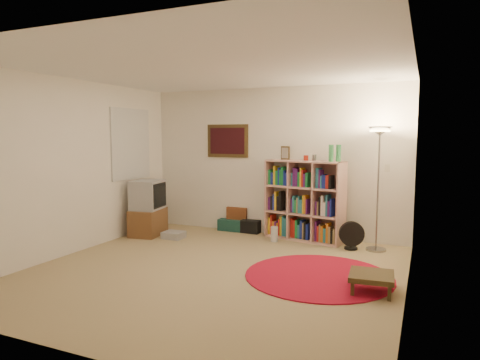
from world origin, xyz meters
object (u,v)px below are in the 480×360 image
Objects in this scene: tv_stand at (148,209)px; floor_lamp at (379,148)px; bookshelf at (303,202)px; floor_fan at (351,236)px; side_table at (372,277)px; suitcase at (238,224)px.

floor_lamp is at bearing -0.83° from tv_stand.
floor_fan is at bearing -8.86° from bookshelf.
bookshelf is 3.66× the size of floor_fan.
tv_stand is (-3.34, -0.42, 0.24)m from floor_fan.
floor_lamp is 3.65× the size of side_table.
floor_lamp is at bearing -10.55° from suitcase.
tv_stand is at bearing -151.47° from bookshelf.
bookshelf is 1.66× the size of tv_stand.
floor_lamp is at bearing 94.43° from side_table.
tv_stand is (-2.51, -0.74, -0.18)m from bookshelf.
floor_lamp reaches higher than tv_stand.
bookshelf is 2.63m from tv_stand.
floor_fan is at bearing -14.81° from suitcase.
tv_stand is at bearing 161.52° from side_table.
suitcase is at bearing 143.72° from floor_fan.
floor_lamp is 4.29× the size of floor_fan.
floor_lamp reaches higher than side_table.
floor_fan is 2.16m from suitcase.
bookshelf is 2.47× the size of suitcase.
floor_fan is 0.45× the size of tv_stand.
bookshelf reaches higher than tv_stand.
bookshelf is 0.85× the size of floor_lamp.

